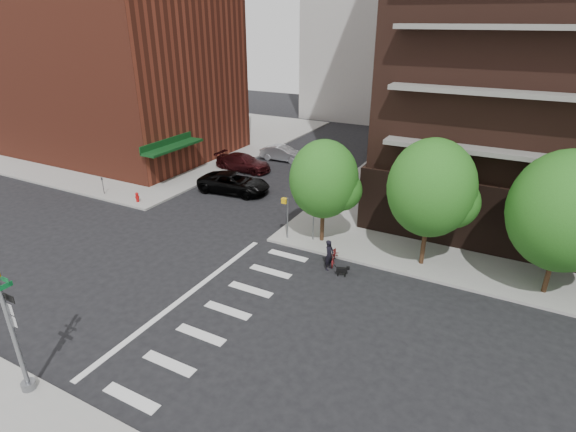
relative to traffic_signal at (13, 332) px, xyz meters
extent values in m
plane|color=black|center=(0.47, 7.49, -2.70)|extent=(120.00, 120.00, 0.00)
cube|color=gray|center=(-24.03, 30.99, -2.62)|extent=(31.00, 33.00, 0.15)
cube|color=silver|center=(3.47, 1.49, -2.69)|extent=(2.40, 0.50, 0.01)
cube|color=silver|center=(3.47, 3.49, -2.69)|extent=(2.40, 0.50, 0.01)
cube|color=silver|center=(3.47, 5.49, -2.69)|extent=(2.40, 0.50, 0.01)
cube|color=silver|center=(3.47, 7.49, -2.69)|extent=(2.40, 0.50, 0.01)
cube|color=silver|center=(3.47, 9.49, -2.69)|extent=(2.40, 0.50, 0.01)
cube|color=silver|center=(3.47, 11.49, -2.69)|extent=(2.40, 0.50, 0.01)
cube|color=silver|center=(3.47, 13.49, -2.69)|extent=(2.40, 0.50, 0.01)
cube|color=silver|center=(0.97, 7.49, -2.69)|extent=(0.30, 13.00, 0.01)
cube|color=maroon|center=(-21.53, 25.49, 7.45)|extent=(20.00, 15.00, 20.00)
cube|color=#0C3814|center=(-10.83, 20.49, 0.25)|extent=(1.40, 6.00, 0.20)
cylinder|color=#301E11|center=(4.47, 15.99, -1.40)|extent=(0.24, 0.24, 2.30)
sphere|color=#235B19|center=(4.47, 15.99, 1.35)|extent=(4.00, 4.00, 4.00)
cylinder|color=#301E11|center=(10.47, 15.99, -1.25)|extent=(0.24, 0.24, 2.60)
sphere|color=#235B19|center=(10.47, 15.99, 1.85)|extent=(4.50, 4.50, 4.50)
cylinder|color=#301E11|center=(16.47, 15.99, -1.40)|extent=(0.24, 0.24, 2.30)
sphere|color=#235B19|center=(16.47, 15.99, 1.75)|extent=(5.00, 5.00, 5.00)
cylinder|color=slate|center=(-0.03, -0.01, 0.45)|extent=(0.16, 0.16, 6.00)
cylinder|color=slate|center=(-0.03, -0.01, -2.40)|extent=(0.50, 0.50, 0.30)
cube|color=#0A5926|center=(-0.03, 0.14, 2.05)|extent=(0.75, 0.02, 0.18)
cube|color=#0A5926|center=(0.12, -0.01, 1.80)|extent=(0.02, 0.75, 0.18)
cube|color=black|center=(-0.03, 0.11, 1.35)|extent=(0.90, 0.02, 0.28)
cube|color=silver|center=(-0.03, 0.11, 0.85)|extent=(0.32, 0.02, 0.42)
cube|color=silver|center=(-0.03, 0.11, 0.35)|extent=(0.32, 0.02, 0.42)
cylinder|color=slate|center=(2.47, 15.29, -1.25)|extent=(0.10, 0.10, 2.60)
cube|color=gold|center=(2.27, 15.29, -0.15)|extent=(0.32, 0.25, 0.32)
cylinder|color=slate|center=(3.97, 15.79, -1.45)|extent=(0.08, 0.08, 2.20)
cube|color=gold|center=(3.97, 15.64, -0.55)|extent=(0.64, 0.02, 0.64)
cylinder|color=#A50C0C|center=(-10.03, 15.29, -2.25)|extent=(0.22, 0.22, 0.60)
sphere|color=#A50C0C|center=(-10.03, 15.29, -1.94)|extent=(0.24, 0.24, 0.24)
cylinder|color=black|center=(-13.53, 15.29, -2.00)|extent=(0.05, 0.05, 1.10)
cube|color=black|center=(-13.53, 15.29, -1.34)|extent=(0.10, 0.08, 0.22)
imported|color=black|center=(-5.09, 20.59, -1.92)|extent=(3.17, 5.87, 1.57)
imported|color=#360F11|center=(-7.51, 25.57, -1.96)|extent=(2.15, 5.14, 1.48)
imported|color=#B3B6BD|center=(-5.87, 29.95, -1.99)|extent=(1.65, 4.37, 1.42)
imported|color=maroon|center=(6.11, 13.99, -2.24)|extent=(1.07, 1.85, 0.92)
imported|color=black|center=(6.12, 13.23, -1.84)|extent=(0.67, 0.47, 1.72)
cube|color=black|center=(7.02, 12.88, -2.33)|extent=(0.61, 0.35, 0.23)
cube|color=black|center=(7.32, 12.97, -2.19)|extent=(0.20, 0.18, 0.17)
cylinder|color=black|center=(7.19, 12.94, -2.57)|extent=(0.06, 0.06, 0.25)
cylinder|color=black|center=(6.84, 12.82, -2.57)|extent=(0.06, 0.06, 0.25)
camera|label=1|loc=(14.15, -6.54, 9.81)|focal=28.00mm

